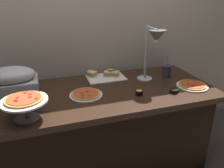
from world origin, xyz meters
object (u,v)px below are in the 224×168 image
(sandwich_platter, at_px, (106,76))
(sauce_cup_far, at_px, (139,92))
(chafing_dish, at_px, (11,81))
(pizza_plate_front, at_px, (86,94))
(pizza_plate_center, at_px, (192,85))
(utensil_holder, at_px, (166,71))
(sauce_cup_near, at_px, (174,91))
(pizza_plate_raised_stand, at_px, (24,102))
(heat_lamp, at_px, (154,42))

(sandwich_platter, xyz_separation_m, sauce_cup_far, (0.14, -0.45, -0.00))
(chafing_dish, xyz_separation_m, pizza_plate_front, (0.54, -0.13, -0.13))
(pizza_plate_center, relative_size, utensil_holder, 1.19)
(sauce_cup_near, relative_size, sauce_cup_far, 1.15)
(chafing_dish, distance_m, sauce_cup_near, 1.29)
(sauce_cup_near, bearing_deg, pizza_plate_center, 14.18)
(pizza_plate_center, xyz_separation_m, pizza_plate_raised_stand, (-1.37, -0.11, 0.11))
(sandwich_platter, relative_size, sauce_cup_far, 5.80)
(pizza_plate_center, relative_size, sauce_cup_near, 3.82)
(chafing_dish, height_order, sauce_cup_near, chafing_dish)
(pizza_plate_center, bearing_deg, chafing_dish, 170.50)
(sandwich_platter, xyz_separation_m, sauce_cup_near, (0.44, -0.50, -0.00))
(chafing_dish, height_order, sandwich_platter, chafing_dish)
(heat_lamp, bearing_deg, sandwich_platter, 139.37)
(sauce_cup_near, bearing_deg, sauce_cup_far, 169.83)
(sauce_cup_near, bearing_deg, sandwich_platter, 130.86)
(sauce_cup_far, height_order, utensil_holder, utensil_holder)
(pizza_plate_front, relative_size, pizza_plate_raised_stand, 0.88)
(heat_lamp, height_order, utensil_holder, heat_lamp)
(pizza_plate_front, height_order, pizza_plate_center, same)
(pizza_plate_raised_stand, distance_m, sandwich_platter, 0.91)
(sauce_cup_far, bearing_deg, heat_lamp, 40.10)
(pizza_plate_center, distance_m, pizza_plate_raised_stand, 1.37)
(sauce_cup_near, xyz_separation_m, sauce_cup_far, (-0.29, 0.05, 0.00))
(pizza_plate_raised_stand, relative_size, utensil_holder, 1.33)
(heat_lamp, xyz_separation_m, sauce_cup_far, (-0.19, -0.16, -0.37))
(heat_lamp, bearing_deg, chafing_dish, 175.74)
(heat_lamp, xyz_separation_m, pizza_plate_front, (-0.60, -0.05, -0.37))
(heat_lamp, bearing_deg, pizza_plate_center, -26.76)
(pizza_plate_front, distance_m, sauce_cup_near, 0.72)
(sauce_cup_near, relative_size, utensil_holder, 0.31)
(pizza_plate_raised_stand, bearing_deg, sauce_cup_near, 2.62)
(pizza_plate_center, height_order, utensil_holder, utensil_holder)
(utensil_holder, bearing_deg, pizza_plate_center, -73.42)
(chafing_dish, relative_size, sauce_cup_far, 6.28)
(pizza_plate_center, xyz_separation_m, sauce_cup_near, (-0.22, -0.05, 0.00))
(sandwich_platter, relative_size, sauce_cup_near, 5.06)
(sauce_cup_far, relative_size, utensil_holder, 0.27)
(pizza_plate_center, xyz_separation_m, sauce_cup_far, (-0.51, -0.00, 0.01))
(pizza_plate_front, distance_m, pizza_plate_raised_stand, 0.51)
(chafing_dish, relative_size, pizza_plate_center, 1.43)
(chafing_dish, relative_size, heat_lamp, 0.77)
(pizza_plate_center, height_order, pizza_plate_raised_stand, pizza_plate_raised_stand)
(pizza_plate_center, distance_m, utensil_holder, 0.31)
(sandwich_platter, height_order, utensil_holder, utensil_holder)
(chafing_dish, xyz_separation_m, sauce_cup_near, (1.24, -0.30, -0.13))
(heat_lamp, relative_size, pizza_plate_raised_stand, 1.66)
(pizza_plate_front, height_order, utensil_holder, utensil_holder)
(heat_lamp, distance_m, pizza_plate_center, 0.51)
(sauce_cup_far, bearing_deg, sauce_cup_near, -10.17)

